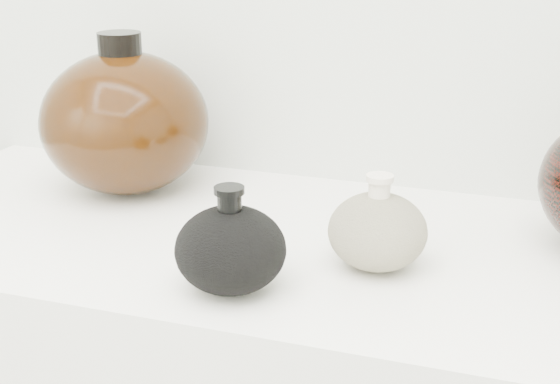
% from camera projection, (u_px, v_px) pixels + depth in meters
% --- Properties ---
extents(black_gourd_vase, '(0.16, 0.16, 0.12)m').
position_uv_depth(black_gourd_vase, '(231.00, 249.00, 0.87)').
color(black_gourd_vase, black).
rests_on(black_gourd_vase, display_counter).
extents(cream_gourd_vase, '(0.15, 0.15, 0.12)m').
position_uv_depth(cream_gourd_vase, '(377.00, 231.00, 0.93)').
color(cream_gourd_vase, beige).
rests_on(cream_gourd_vase, display_counter).
extents(left_round_pot, '(0.31, 0.31, 0.24)m').
position_uv_depth(left_round_pot, '(125.00, 122.00, 1.17)').
color(left_round_pot, black).
rests_on(left_round_pot, display_counter).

